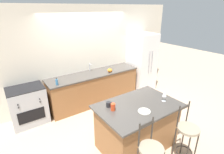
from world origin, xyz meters
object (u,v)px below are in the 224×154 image
at_px(dinner_plate, 144,111).
at_px(coffee_mug, 109,104).
at_px(oven_range, 28,105).
at_px(pumpkin_decoration, 110,70).
at_px(refrigerator, 141,62).
at_px(bar_stool_far, 187,134).
at_px(tumbler_cup, 113,107).
at_px(soap_bottle, 57,82).
at_px(wine_glass, 165,94).

distance_m(dinner_plate, coffee_mug, 0.64).
relative_size(oven_range, pumpkin_decoration, 6.79).
distance_m(refrigerator, dinner_plate, 2.98).
xyz_separation_m(bar_stool_far, dinner_plate, (-0.49, 0.56, 0.34)).
bearing_deg(oven_range, tumbler_cup, -60.02).
bearing_deg(refrigerator, soap_bottle, -177.03).
relative_size(refrigerator, wine_glass, 8.59).
bearing_deg(pumpkin_decoration, dinner_plate, -107.93).
height_order(bar_stool_far, dinner_plate, bar_stool_far).
bearing_deg(bar_stool_far, wine_glass, 81.79).
height_order(refrigerator, tumbler_cup, refrigerator).
relative_size(tumbler_cup, soap_bottle, 0.74).
relative_size(pumpkin_decoration, soap_bottle, 0.77).
distance_m(tumbler_cup, soap_bottle, 1.75).
bearing_deg(soap_bottle, wine_glass, -54.19).
bearing_deg(coffee_mug, wine_glass, -23.40).
relative_size(oven_range, wine_glass, 4.23).
distance_m(dinner_plate, tumbler_cup, 0.55).
bearing_deg(soap_bottle, refrigerator, 2.97).
distance_m(wine_glass, soap_bottle, 2.45).
relative_size(dinner_plate, coffee_mug, 1.85).
relative_size(dinner_plate, soap_bottle, 1.26).
bearing_deg(pumpkin_decoration, oven_range, 174.44).
bearing_deg(dinner_plate, soap_bottle, 112.81).
bearing_deg(dinner_plate, refrigerator, 47.34).
bearing_deg(tumbler_cup, bar_stool_far, -44.93).
height_order(bar_stool_far, pumpkin_decoration, bar_stool_far).
relative_size(wine_glass, coffee_mug, 1.82).
relative_size(refrigerator, soap_bottle, 10.59).
bearing_deg(tumbler_cup, oven_range, 119.98).
bearing_deg(refrigerator, coffee_mug, -145.06).
relative_size(bar_stool_far, tumbler_cup, 8.80).
xyz_separation_m(bar_stool_far, soap_bottle, (-1.34, 2.60, 0.37)).
height_order(dinner_plate, pumpkin_decoration, pumpkin_decoration).
bearing_deg(refrigerator, bar_stool_far, -119.12).
xyz_separation_m(oven_range, tumbler_cup, (1.11, -1.92, 0.54)).
height_order(pumpkin_decoration, soap_bottle, soap_bottle).
distance_m(wine_glass, tumbler_cup, 1.04).
distance_m(oven_range, dinner_plate, 2.78).
xyz_separation_m(oven_range, soap_bottle, (0.67, -0.23, 0.52)).
distance_m(bar_stool_far, tumbler_cup, 1.34).
height_order(oven_range, coffee_mug, coffee_mug).
height_order(refrigerator, wine_glass, refrigerator).
distance_m(oven_range, bar_stool_far, 3.47).
bearing_deg(oven_range, dinner_plate, -55.99).
distance_m(oven_range, soap_bottle, 0.88).
height_order(coffee_mug, pumpkin_decoration, pumpkin_decoration).
bearing_deg(oven_range, soap_bottle, -18.71).
bearing_deg(dinner_plate, tumbler_cup, 140.63).
relative_size(refrigerator, coffee_mug, 15.62).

